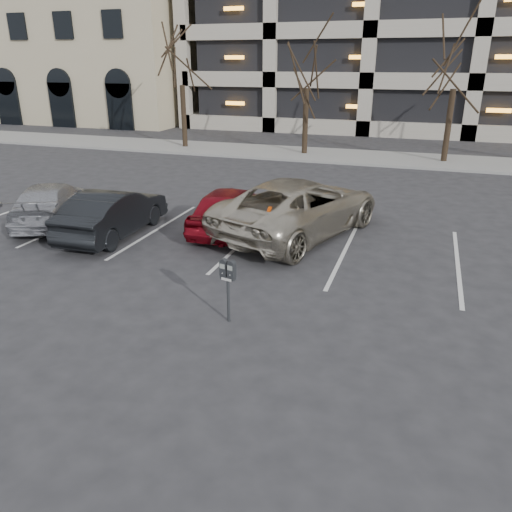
% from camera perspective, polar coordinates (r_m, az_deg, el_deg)
% --- Properties ---
extents(ground, '(140.00, 140.00, 0.00)m').
position_cam_1_polar(ground, '(11.57, 1.39, -2.51)').
color(ground, '#28282B').
rests_on(ground, ground).
extents(sidewalk, '(80.00, 4.00, 0.12)m').
position_cam_1_polar(sidewalk, '(26.70, 11.92, 10.99)').
color(sidewalk, gray).
rests_on(sidewalk, ground).
extents(stall_lines, '(16.90, 5.20, 0.00)m').
position_cam_1_polar(stall_lines, '(14.01, -1.26, 1.88)').
color(stall_lines, silver).
rests_on(stall_lines, ground).
extents(office_building, '(26.00, 16.20, 15.00)m').
position_cam_1_polar(office_building, '(50.78, -20.91, 23.32)').
color(office_building, tan).
rests_on(office_building, ground).
extents(tree_a, '(3.36, 3.36, 7.63)m').
position_cam_1_polar(tree_a, '(29.23, -8.67, 22.82)').
color(tree_a, black).
rests_on(tree_a, ground).
extents(tree_b, '(3.31, 3.31, 7.53)m').
position_cam_1_polar(tree_b, '(26.82, 5.97, 22.91)').
color(tree_b, black).
rests_on(tree_b, ground).
extents(tree_c, '(3.39, 3.39, 7.70)m').
position_cam_1_polar(tree_c, '(26.13, 22.30, 21.88)').
color(tree_c, black).
rests_on(tree_c, ground).
extents(parking_meter, '(0.34, 0.18, 1.25)m').
position_cam_1_polar(parking_meter, '(9.31, -3.24, -2.26)').
color(parking_meter, black).
rests_on(parking_meter, ground).
extents(suv_silver, '(4.45, 6.37, 1.62)m').
position_cam_1_polar(suv_silver, '(14.36, 4.92, 5.64)').
color(suv_silver, '#BEB6A2').
rests_on(suv_silver, ground).
extents(car_red, '(1.75, 3.98, 1.33)m').
position_cam_1_polar(car_red, '(14.66, -2.96, 5.46)').
color(car_red, maroon).
rests_on(car_red, ground).
extents(car_dark, '(1.55, 4.08, 1.33)m').
position_cam_1_polar(car_dark, '(14.80, -16.00, 4.78)').
color(car_dark, black).
rests_on(car_dark, ground).
extents(car_silver, '(3.32, 4.58, 1.23)m').
position_cam_1_polar(car_silver, '(16.66, -22.28, 5.65)').
color(car_silver, '#A1A3A8').
rests_on(car_silver, ground).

